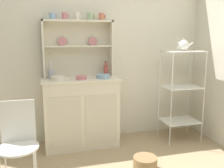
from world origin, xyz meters
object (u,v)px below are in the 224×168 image
jam_bottle (106,70)px  utensil_jar (51,74)px  floor_basket (145,164)px  porcelain_teapot (183,45)px  bowl_mixing_large (58,78)px  cup_sky_0 (52,16)px  wire_chair (18,138)px  bakers_rack (181,86)px  hutch_shelf_unit (78,44)px  hutch_cabinet (81,112)px

jam_bottle → utensil_jar: 0.71m
jam_bottle → utensil_jar: utensil_jar is taller
floor_basket → porcelain_teapot: 1.61m
bowl_mixing_large → cup_sky_0: bearing=98.1°
wire_chair → porcelain_teapot: (2.04, 0.70, 0.79)m
bakers_rack → hutch_shelf_unit: bearing=166.8°
porcelain_teapot → floor_basket: bearing=-139.6°
hutch_cabinet → floor_basket: 1.07m
bowl_mixing_large → porcelain_teapot: porcelain_teapot is taller
bakers_rack → floor_basket: bakers_rack is taller
floor_basket → bakers_rack: bearing=40.3°
bakers_rack → cup_sky_0: 1.91m
utensil_jar → porcelain_teapot: 1.76m
floor_basket → bowl_mixing_large: 1.41m
hutch_cabinet → jam_bottle: jam_bottle is taller
hutch_shelf_unit → bakers_rack: size_ratio=0.73×
bakers_rack → jam_bottle: bakers_rack is taller
wire_chair → utensil_jar: (0.33, 0.93, 0.44)m
hutch_shelf_unit → bakers_rack: 1.50m
wire_chair → floor_basket: 1.33m
jam_bottle → porcelain_teapot: porcelain_teapot is taller
jam_bottle → utensil_jar: bearing=-179.3°
jam_bottle → porcelain_teapot: (1.00, -0.24, 0.33)m
wire_chair → bowl_mixing_large: bearing=73.5°
floor_basket → jam_bottle: size_ratio=1.28×
cup_sky_0 → porcelain_teapot: size_ratio=0.41×
hutch_shelf_unit → wire_chair: (-0.69, -1.02, -0.80)m
hutch_shelf_unit → cup_sky_0: (-0.31, -0.04, 0.35)m
bakers_rack → bowl_mixing_large: bearing=177.1°
hutch_shelf_unit → bowl_mixing_large: (-0.28, -0.24, -0.40)m
porcelain_teapot → cup_sky_0: bearing=170.5°
hutch_shelf_unit → cup_sky_0: size_ratio=9.41×
floor_basket → cup_sky_0: (-0.87, 0.95, 1.59)m
bowl_mixing_large → utensil_jar: (-0.07, 0.15, 0.03)m
hutch_shelf_unit → bowl_mixing_large: 0.54m
wire_chair → jam_bottle: bearing=53.2°
bakers_rack → wire_chair: bearing=-161.0°
bakers_rack → cup_sky_0: (-1.66, 0.28, 0.90)m
wire_chair → cup_sky_0: size_ratio=8.92×
hutch_cabinet → cup_sky_0: 1.25m
cup_sky_0 → wire_chair: bearing=-111.3°
bowl_mixing_large → jam_bottle: size_ratio=0.85×
hutch_cabinet → floor_basket: size_ratio=3.72×
hutch_cabinet → bakers_rack: 1.39m
jam_bottle → wire_chair: bearing=-137.9°
hutch_cabinet → hutch_shelf_unit: 0.87m
utensil_jar → floor_basket: bearing=-44.5°
floor_basket → hutch_shelf_unit: bearing=119.7°
cup_sky_0 → jam_bottle: (0.66, -0.04, -0.69)m
utensil_jar → porcelain_teapot: bearing=-7.7°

